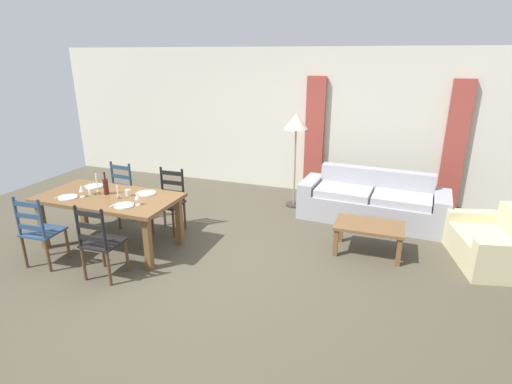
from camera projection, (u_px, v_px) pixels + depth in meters
The scene contains 28 objects.
ground_plane at pixel (202, 260), 5.31m from camera, with size 9.60×9.60×0.02m, color #4C4636.
wall_far at pixel (277, 120), 7.79m from camera, with size 9.60×0.16×2.70m, color beige.
curtain_panel_left at pixel (314, 137), 7.50m from camera, with size 0.35×0.08×2.20m, color #A24136.
curtain_panel_right at pixel (455, 146), 6.73m from camera, with size 0.35×0.08×2.20m, color #A24136.
dining_table at pixel (109, 202), 5.45m from camera, with size 1.90×0.96×0.75m.
dining_chair_near_left at pixel (40, 231), 4.99m from camera, with size 0.45×0.43×0.96m.
dining_chair_near_right at pixel (100, 242), 4.70m from camera, with size 0.43×0.41×0.96m.
dining_chair_far_left at pixel (118, 194), 6.32m from camera, with size 0.44×0.42×0.96m.
dining_chair_far_right at pixel (169, 201), 6.02m from camera, with size 0.43×0.41×0.96m.
dinner_plate_near_left at pixel (68, 197), 5.34m from camera, with size 0.24×0.24×0.02m, color white.
fork_near_left at pixel (59, 197), 5.39m from camera, with size 0.02×0.17×0.01m, color silver.
dinner_plate_near_right at pixel (124, 206), 5.05m from camera, with size 0.24×0.24×0.02m, color white.
fork_near_right at pixel (114, 205), 5.10m from camera, with size 0.02×0.17×0.01m, color silver.
dinner_plate_far_left at pixel (94, 186), 5.79m from camera, with size 0.24×0.24×0.02m, color white.
fork_far_left at pixel (86, 186), 5.84m from camera, with size 0.02×0.17×0.01m, color silver.
dinner_plate_far_right at pixel (147, 193), 5.50m from camera, with size 0.24×0.24×0.02m, color white.
fork_far_right at pixel (138, 192), 5.55m from camera, with size 0.02×0.17×0.01m, color silver.
wine_bottle at pixel (106, 186), 5.45m from camera, with size 0.07×0.07×0.32m.
wine_glass_near_left at pixel (81, 189), 5.35m from camera, with size 0.06×0.06×0.16m.
wine_glass_near_right at pixel (137, 197), 5.06m from camera, with size 0.06×0.06×0.16m.
coffee_cup_primary at pixel (128, 193), 5.41m from camera, with size 0.07×0.07×0.09m, color beige.
coffee_cup_secondary at pixel (91, 191), 5.46m from camera, with size 0.07×0.07×0.09m, color beige.
candle_tall at pixel (98, 188), 5.47m from camera, with size 0.05×0.05×0.30m.
candle_short at pixel (118, 195), 5.31m from camera, with size 0.05×0.05×0.19m.
couch at pixel (372, 203), 6.47m from camera, with size 2.33×0.96×0.80m.
coffee_table at pixel (369, 229), 5.36m from camera, with size 0.90×0.56×0.42m.
armchair_upholstered at pixel (496, 245), 5.13m from camera, with size 1.04×1.31×0.72m.
standing_lamp at pixel (296, 127), 6.70m from camera, with size 0.40×0.40×1.64m.
Camera 1 is at (2.27, -4.20, 2.58)m, focal length 28.04 mm.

